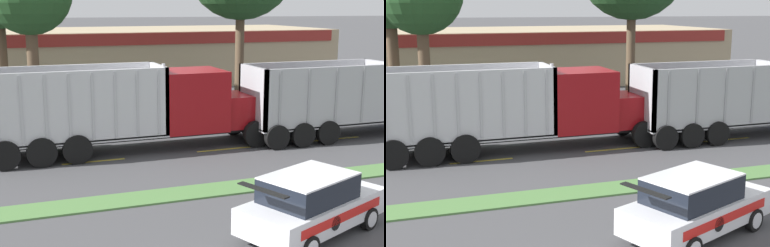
{
  "view_description": "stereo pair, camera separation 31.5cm",
  "coord_description": "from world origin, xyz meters",
  "views": [
    {
      "loc": [
        -5.06,
        -5.93,
        5.77
      ],
      "look_at": [
        0.37,
        9.55,
        2.19
      ],
      "focal_mm": 50.0,
      "sensor_mm": 36.0,
      "label": 1
    },
    {
      "loc": [
        -4.76,
        -6.03,
        5.77
      ],
      "look_at": [
        0.37,
        9.55,
        2.19
      ],
      "focal_mm": 50.0,
      "sensor_mm": 36.0,
      "label": 2
    }
  ],
  "objects": [
    {
      "name": "dump_truck_mid",
      "position": [
        0.93,
        14.93,
        1.65
      ],
      "size": [
        11.83,
        2.71,
        3.61
      ],
      "color": "black",
      "rests_on": "ground_plane"
    },
    {
      "name": "centre_line_6",
      "position": [
        8.68,
        13.82,
        0.0
      ],
      "size": [
        2.4,
        0.14,
        0.01
      ],
      "primitive_type": "cube",
      "color": "yellow",
      "rests_on": "ground_plane"
    },
    {
      "name": "grass_verge",
      "position": [
        0.0,
        9.22,
        0.03
      ],
      "size": [
        120.0,
        1.21,
        0.06
      ],
      "primitive_type": "cube",
      "color": "#517F42",
      "rests_on": "ground_plane"
    },
    {
      "name": "centre_line_4",
      "position": [
        -2.12,
        13.82,
        0.0
      ],
      "size": [
        2.4,
        0.14,
        0.01
      ],
      "primitive_type": "cube",
      "color": "yellow",
      "rests_on": "ground_plane"
    },
    {
      "name": "store_building_backdrop",
      "position": [
        5.24,
        36.35,
        2.03
      ],
      "size": [
        29.33,
        12.1,
        4.06
      ],
      "color": "tan",
      "rests_on": "ground_plane"
    },
    {
      "name": "rally_car",
      "position": [
        2.13,
        5.28,
        0.84
      ],
      "size": [
        4.62,
        3.27,
        1.68
      ],
      "color": "white",
      "rests_on": "ground_plane"
    },
    {
      "name": "centre_line_5",
      "position": [
        3.28,
        13.82,
        0.0
      ],
      "size": [
        2.4,
        0.14,
        0.01
      ],
      "primitive_type": "cube",
      "color": "yellow",
      "rests_on": "ground_plane"
    }
  ]
}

